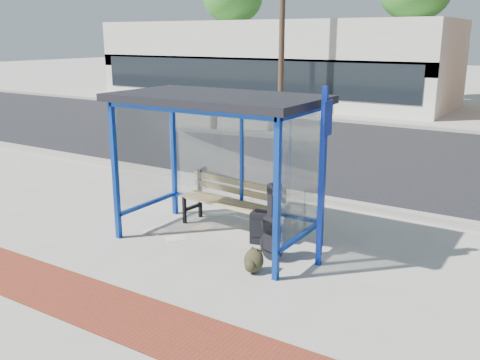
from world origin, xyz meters
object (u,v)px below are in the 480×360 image
Objects in this scene: guitar_bag at (272,233)px; backpack at (253,261)px; suitcase at (261,228)px; bench at (232,200)px.

guitar_bag is 0.62m from backpack.
suitcase reaches higher than backpack.
suitcase is (0.76, -0.31, -0.26)m from bench.
backpack is (0.02, -0.57, -0.24)m from guitar_bag.
bench is 0.86m from suitcase.
suitcase is (-0.45, 0.46, -0.15)m from guitar_bag.
guitar_bag is at bearing 88.81° from backpack.
suitcase is 1.62× the size of backpack.
guitar_bag is at bearing -59.73° from suitcase.
guitar_bag is 0.66m from suitcase.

